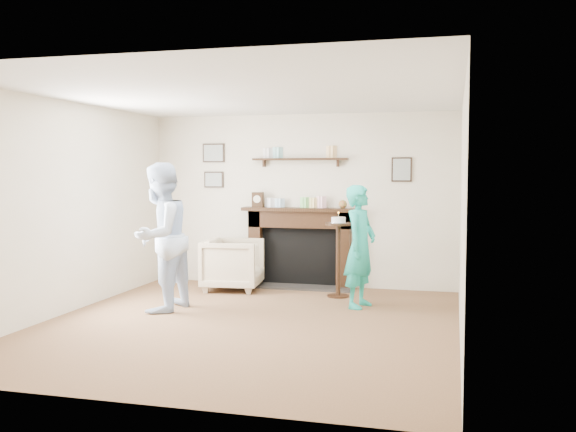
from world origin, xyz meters
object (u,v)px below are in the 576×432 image
object	(u,v)px
armchair	(233,290)
pedestal_table	(338,245)
man	(161,311)
woman	(360,307)

from	to	relation	value
armchair	pedestal_table	world-z (taller)	pedestal_table
man	woman	bearing A→B (deg)	116.95
woman	pedestal_table	distance (m)	0.98
pedestal_table	man	bearing A→B (deg)	-144.19
man	pedestal_table	distance (m)	2.46
pedestal_table	woman	bearing A→B (deg)	-56.72
man	woman	world-z (taller)	man
woman	pedestal_table	size ratio (longest dim) A/B	1.33
man	pedestal_table	world-z (taller)	pedestal_table
armchair	woman	xyz separation A→B (m)	(1.90, -0.70, 0.00)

